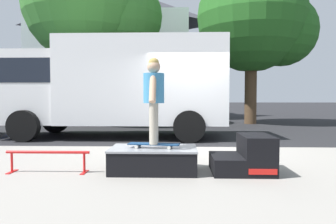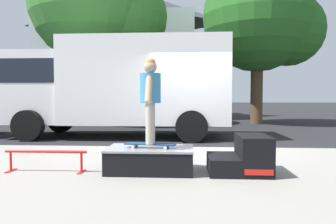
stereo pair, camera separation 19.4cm
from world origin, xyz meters
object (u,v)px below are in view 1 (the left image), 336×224
object	(u,v)px
skate_box	(154,159)
skateboard	(154,144)
grind_rail	(48,157)
skater_kid	(154,93)
box_truck	(113,83)
kicker_ramp	(247,157)
street_tree_neighbour	(258,21)
street_tree_main	(94,5)

from	to	relation	value
skate_box	skateboard	size ratio (longest dim) A/B	1.65
skate_box	grind_rail	xyz separation A→B (m)	(-1.60, -0.12, 0.04)
skate_box	skateboard	distance (m)	0.23
skater_kid	box_truck	world-z (taller)	box_truck
kicker_ramp	skater_kid	distance (m)	1.71
skate_box	kicker_ramp	world-z (taller)	kicker_ramp
grind_rail	street_tree_neighbour	size ratio (longest dim) A/B	0.17
skate_box	street_tree_main	world-z (taller)	street_tree_main
kicker_ramp	skateboard	distance (m)	1.43
kicker_ramp	grind_rail	size ratio (longest dim) A/B	0.71
kicker_ramp	skateboard	size ratio (longest dim) A/B	1.13
skate_box	kicker_ramp	size ratio (longest dim) A/B	1.46
grind_rail	street_tree_main	size ratio (longest dim) A/B	0.15
skateboard	skater_kid	size ratio (longest dim) A/B	0.62
street_tree_neighbour	skater_kid	bearing A→B (deg)	-111.46
skateboard	box_truck	distance (m)	5.59
skateboard	street_tree_neighbour	world-z (taller)	street_tree_neighbour
skateboard	box_truck	world-z (taller)	box_truck
skater_kid	street_tree_neighbour	distance (m)	11.77
box_truck	street_tree_neighbour	distance (m)	8.44
box_truck	street_tree_neighbour	size ratio (longest dim) A/B	0.91
kicker_ramp	skater_kid	bearing A→B (deg)	-177.92
skate_box	skater_kid	distance (m)	1.00
box_truck	skater_kid	bearing A→B (deg)	-71.94
grind_rail	street_tree_main	world-z (taller)	street_tree_main
skate_box	kicker_ramp	xyz separation A→B (m)	(1.42, -0.00, 0.04)
kicker_ramp	skate_box	bearing A→B (deg)	179.99
kicker_ramp	skateboard	bearing A→B (deg)	-177.92
kicker_ramp	grind_rail	world-z (taller)	kicker_ramp
skate_box	skater_kid	world-z (taller)	skater_kid
box_truck	street_tree_main	size ratio (longest dim) A/B	0.82
box_truck	kicker_ramp	bearing A→B (deg)	-58.86
skater_kid	street_tree_neighbour	bearing A→B (deg)	68.54
skateboard	box_truck	size ratio (longest dim) A/B	0.12
grind_rail	street_tree_main	xyz separation A→B (m)	(-1.83, 9.72, 5.07)
grind_rail	skater_kid	world-z (taller)	skater_kid
skate_box	street_tree_neighbour	bearing A→B (deg)	68.40
street_tree_neighbour	kicker_ramp	bearing A→B (deg)	-104.52
grind_rail	skater_kid	distance (m)	1.88
skateboard	skater_kid	xyz separation A→B (m)	(-0.00, -0.00, 0.77)
skater_kid	kicker_ramp	bearing A→B (deg)	2.08
skater_kid	street_tree_main	distance (m)	11.04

